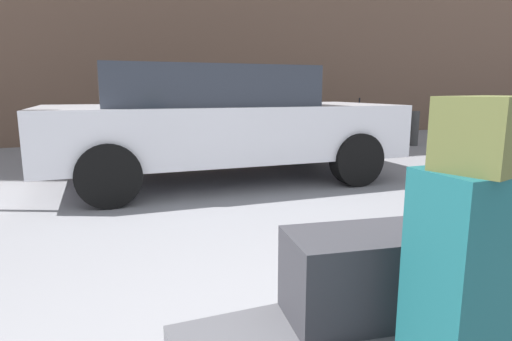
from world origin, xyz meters
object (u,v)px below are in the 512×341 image
parked_car (219,121)px  bollard_kerb_near (298,133)px  bollard_kerb_mid (366,130)px  bollard_kerb_far (414,128)px  duffel_bag_olive_topmost_pile (491,133)px  suitcase_teal_front_right (477,275)px  duffel_bag_charcoal_rear_left (362,275)px  bicycle_leaning (348,123)px

parked_car → bollard_kerb_near: (2.10, 1.89, -0.40)m
bollard_kerb_mid → bollard_kerb_far: 1.18m
duffel_bag_olive_topmost_pile → bollard_kerb_near: 6.83m
suitcase_teal_front_right → duffel_bag_charcoal_rear_left: suitcase_teal_front_right is taller
parked_car → bicycle_leaning: parked_car is taller
parked_car → duffel_bag_charcoal_rear_left: bearing=-99.7°
duffel_bag_olive_topmost_pile → parked_car: bearing=66.1°
bollard_kerb_mid → bicycle_leaning: bearing=67.8°
suitcase_teal_front_right → bollard_kerb_mid: size_ratio=0.83×
suitcase_teal_front_right → bicycle_leaning: (4.87, 7.88, -0.27)m
duffel_bag_charcoal_rear_left → bollard_kerb_far: bearing=55.2°
duffel_bag_olive_topmost_pile → parked_car: parked_car is taller
suitcase_teal_front_right → bicycle_leaning: bearing=58.0°
parked_car → bollard_kerb_far: bearing=21.4°
duffel_bag_olive_topmost_pile → bollard_kerb_far: 8.28m
duffel_bag_charcoal_rear_left → bollard_kerb_mid: 7.27m
duffel_bag_charcoal_rear_left → bollard_kerb_near: size_ratio=0.74×
bollard_kerb_near → bollard_kerb_mid: 1.52m
suitcase_teal_front_right → duffel_bag_olive_topmost_pile: 0.39m
suitcase_teal_front_right → duffel_bag_charcoal_rear_left: bearing=104.2°
bicycle_leaning → bollard_kerb_mid: (-0.66, -1.63, -0.01)m
bollard_kerb_near → bollard_kerb_far: same height
duffel_bag_olive_topmost_pile → parked_car: 4.40m
duffel_bag_olive_topmost_pile → bicycle_leaning: duffel_bag_olive_topmost_pile is taller
duffel_bag_charcoal_rear_left → bicycle_leaning: (4.97, 7.49, -0.12)m
bollard_kerb_mid → duffel_bag_olive_topmost_pile: bearing=-124.0°
duffel_bag_charcoal_rear_left → parked_car: 4.04m
bollard_kerb_far → bicycle_leaning: bearing=107.7°
duffel_bag_charcoal_rear_left → bicycle_leaning: size_ratio=0.32×
parked_car → bollard_kerb_far: parked_car is taller
parked_car → bollard_kerb_mid: bearing=27.5°
duffel_bag_olive_topmost_pile → bollard_kerb_far: duffel_bag_olive_topmost_pile is taller
bollard_kerb_near → bollard_kerb_far: (2.71, 0.00, 0.00)m
parked_car → bollard_kerb_near: bearing=41.9°
bicycle_leaning → bollard_kerb_near: (-2.19, -1.63, -0.01)m
bicycle_leaning → bollard_kerb_near: bicycle_leaning is taller
bollard_kerb_mid → bollard_kerb_near: bearing=180.0°
suitcase_teal_front_right → bicycle_leaning: size_ratio=0.36×
suitcase_teal_front_right → bollard_kerb_far: suitcase_teal_front_right is taller
suitcase_teal_front_right → bicycle_leaning: 9.26m
suitcase_teal_front_right → bollard_kerb_near: 6.80m
parked_car → bollard_kerb_far: (4.81, 1.89, -0.40)m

